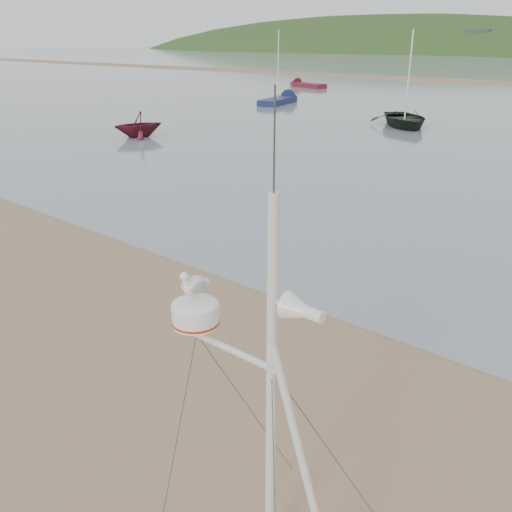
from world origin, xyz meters
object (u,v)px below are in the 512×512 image
Objects in this scene: boat_dark at (408,86)px; sailboat_blue_near at (285,99)px; boat_red at (137,113)px; dinghy_red_far at (301,84)px; mast_rig at (263,463)px.

sailboat_blue_near reaches higher than boat_dark.
boat_red is 20.60m from sailboat_blue_near.
boat_red is 0.40× the size of sailboat_blue_near.
boat_red is 36.83m from dinghy_red_far.
dinghy_red_far is (-8.48, 14.37, -0.01)m from sailboat_blue_near.
sailboat_blue_near reaches higher than mast_rig.
boat_red is at bearing -169.44° from boat_dark.
dinghy_red_far is (-23.00, 21.09, -2.24)m from boat_dark.
mast_rig is at bearing -15.09° from boat_red.
mast_rig is at bearing -55.10° from dinghy_red_far.
boat_dark reaches higher than boat_red.
dinghy_red_far is (-35.48, 50.86, -0.92)m from mast_rig.
mast_rig reaches higher than boat_red.
boat_dark reaches higher than dinghy_red_far.
boat_dark is 31.28m from dinghy_red_far.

